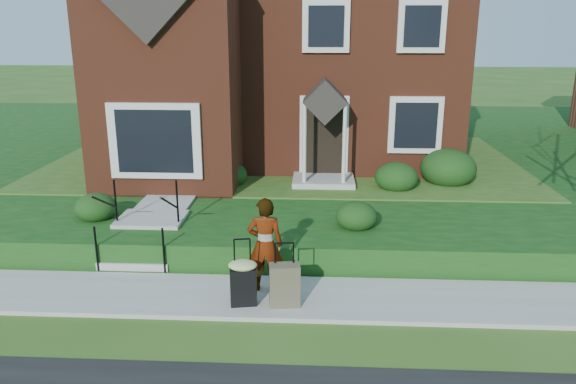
# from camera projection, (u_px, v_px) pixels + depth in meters

# --- Properties ---
(ground) EXTENTS (120.00, 120.00, 0.00)m
(ground) POSITION_uv_depth(u_px,v_px,m) (257.00, 299.00, 9.85)
(ground) COLOR #2D5119
(ground) RESTS_ON ground
(sidewalk) EXTENTS (60.00, 1.60, 0.08)m
(sidewalk) POSITION_uv_depth(u_px,v_px,m) (257.00, 297.00, 9.84)
(sidewalk) COLOR #9E9B93
(sidewalk) RESTS_ON ground
(terrace) EXTENTS (44.00, 20.00, 0.60)m
(terrace) POSITION_uv_depth(u_px,v_px,m) (401.00, 152.00, 20.00)
(terrace) COLOR #123E11
(terrace) RESTS_ON ground
(walkway) EXTENTS (1.20, 6.00, 0.06)m
(walkway) POSITION_uv_depth(u_px,v_px,m) (181.00, 185.00, 14.58)
(walkway) COLOR #9E9B93
(walkway) RESTS_ON terrace
(main_house) EXTENTS (10.40, 10.20, 9.40)m
(main_house) POSITION_uv_depth(u_px,v_px,m) (280.00, 4.00, 17.57)
(main_house) COLOR maroon
(main_house) RESTS_ON terrace
(front_steps) EXTENTS (1.40, 2.02, 1.50)m
(front_steps) POSITION_uv_depth(u_px,v_px,m) (146.00, 234.00, 11.61)
(front_steps) COLOR #9E9B93
(front_steps) RESTS_ON ground
(foundation_shrubs) EXTENTS (10.17, 4.71, 1.12)m
(foundation_shrubs) POSITION_uv_depth(u_px,v_px,m) (270.00, 171.00, 14.25)
(foundation_shrubs) COLOR black
(foundation_shrubs) RESTS_ON terrace
(woman) EXTENTS (0.63, 0.42, 1.72)m
(woman) POSITION_uv_depth(u_px,v_px,m) (265.00, 245.00, 9.78)
(woman) COLOR #999999
(woman) RESTS_ON sidewalk
(suitcase_black) EXTENTS (0.55, 0.48, 1.16)m
(suitcase_black) POSITION_uv_depth(u_px,v_px,m) (243.00, 280.00, 9.37)
(suitcase_black) COLOR black
(suitcase_black) RESTS_ON sidewalk
(suitcase_olive) EXTENTS (0.54, 0.35, 1.10)m
(suitcase_olive) POSITION_uv_depth(u_px,v_px,m) (285.00, 285.00, 9.37)
(suitcase_olive) COLOR brown
(suitcase_olive) RESTS_ON sidewalk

